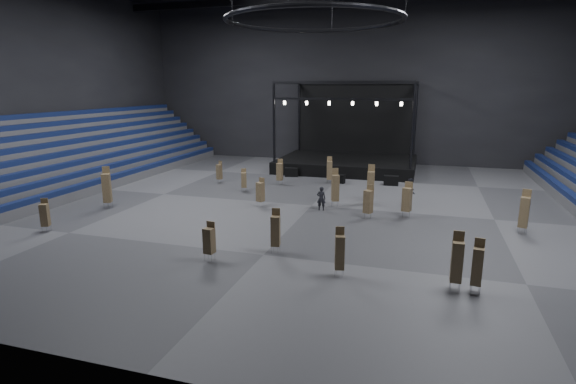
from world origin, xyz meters
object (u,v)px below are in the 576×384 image
(chair_stack_2, at_px, (45,214))
(chair_stack_16, at_px, (244,179))
(chair_stack_6, at_px, (209,240))
(flight_case_left, at_px, (292,172))
(chair_stack_9, at_px, (368,201))
(chair_stack_7, at_px, (340,251))
(chair_stack_10, at_px, (524,211))
(crew_member, at_px, (411,191))
(flight_case_right, at_px, (391,180))
(chair_stack_3, at_px, (276,230))
(chair_stack_15, at_px, (219,171))
(chair_stack_11, at_px, (335,187))
(chair_stack_4, at_px, (477,265))
(man_center, at_px, (321,198))
(chair_stack_5, at_px, (407,199))
(chair_stack_1, at_px, (457,261))
(chair_stack_8, at_px, (260,191))
(chair_stack_12, at_px, (371,184))
(stage, at_px, (348,155))
(chair_stack_0, at_px, (280,171))
(chair_stack_14, at_px, (107,187))
(flight_case_mid, at_px, (338,179))
(chair_stack_13, at_px, (329,170))

(chair_stack_2, height_order, chair_stack_16, chair_stack_2)
(chair_stack_6, bearing_deg, chair_stack_16, 112.18)
(flight_case_left, xyz_separation_m, chair_stack_9, (9.00, -12.45, 0.79))
(chair_stack_7, relative_size, chair_stack_10, 0.87)
(chair_stack_7, xyz_separation_m, crew_member, (2.67, 14.49, -0.22))
(flight_case_right, bearing_deg, chair_stack_3, -103.70)
(chair_stack_15, bearing_deg, chair_stack_11, -2.46)
(chair_stack_4, height_order, chair_stack_16, chair_stack_4)
(flight_case_right, height_order, chair_stack_9, chair_stack_9)
(man_center, bearing_deg, chair_stack_7, 101.58)
(chair_stack_5, xyz_separation_m, chair_stack_9, (-2.44, -1.07, -0.07))
(chair_stack_1, xyz_separation_m, chair_stack_4, (0.83, -0.00, -0.11))
(chair_stack_3, xyz_separation_m, chair_stack_8, (-4.04, 8.60, -0.10))
(chair_stack_7, relative_size, chair_stack_15, 1.17)
(chair_stack_9, height_order, chair_stack_12, chair_stack_12)
(chair_stack_11, xyz_separation_m, chair_stack_12, (2.41, 1.39, 0.07))
(stage, xyz_separation_m, chair_stack_5, (6.85, -17.40, -0.16))
(chair_stack_1, bearing_deg, chair_stack_6, 179.70)
(crew_member, bearing_deg, chair_stack_0, 91.30)
(chair_stack_5, height_order, chair_stack_8, chair_stack_5)
(chair_stack_4, relative_size, man_center, 1.40)
(chair_stack_14, bearing_deg, chair_stack_5, -13.99)
(stage, xyz_separation_m, chair_stack_7, (4.29, -28.23, -0.25))
(chair_stack_14, height_order, chair_stack_15, chair_stack_14)
(flight_case_mid, xyz_separation_m, chair_stack_13, (-0.75, -0.51, 0.88))
(stage, relative_size, crew_member, 7.08)
(chair_stack_8, bearing_deg, chair_stack_6, -65.75)
(flight_case_right, xyz_separation_m, man_center, (-4.15, -9.96, 0.43))
(chair_stack_15, bearing_deg, chair_stack_8, -25.06)
(chair_stack_4, height_order, chair_stack_5, chair_stack_5)
(chair_stack_14, bearing_deg, stage, 32.20)
(chair_stack_7, relative_size, man_center, 1.37)
(chair_stack_5, bearing_deg, chair_stack_3, -109.49)
(chair_stack_7, bearing_deg, chair_stack_14, 144.25)
(flight_case_left, relative_size, chair_stack_11, 0.46)
(flight_case_left, distance_m, man_center, 12.55)
(chair_stack_9, xyz_separation_m, chair_stack_12, (-0.32, 3.93, 0.29))
(flight_case_right, bearing_deg, chair_stack_7, -92.19)
(flight_case_mid, relative_size, chair_stack_13, 0.47)
(chair_stack_7, bearing_deg, chair_stack_6, 165.22)
(chair_stack_3, relative_size, chair_stack_13, 0.97)
(chair_stack_0, distance_m, man_center, 9.16)
(flight_case_left, xyz_separation_m, chair_stack_16, (-1.98, -7.42, 0.61))
(man_center, bearing_deg, crew_member, -155.03)
(chair_stack_10, height_order, chair_stack_11, chair_stack_11)
(chair_stack_14, bearing_deg, chair_stack_15, 44.83)
(chair_stack_0, distance_m, chair_stack_1, 22.98)
(stage, height_order, chair_stack_2, stage)
(chair_stack_3, relative_size, chair_stack_11, 0.85)
(chair_stack_8, relative_size, chair_stack_12, 0.72)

